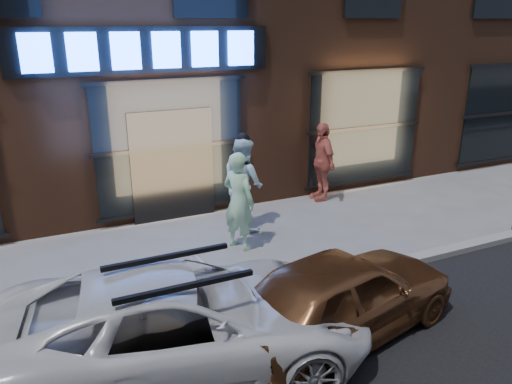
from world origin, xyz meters
The scene contains 7 objects.
ground centered at (0.00, 0.00, 0.00)m, with size 90.00×90.00×0.00m, color slate.
curb centered at (0.00, 0.00, 0.06)m, with size 60.00×0.25×0.12m, color gray.
man_bowtie centered at (0.70, 1.93, 0.95)m, with size 0.69×0.45×1.89m, color #ABE1B2.
man_cap centered at (1.18, 2.84, 0.97)m, with size 0.94×0.73×1.93m, color white.
passerby centered at (3.59, 3.65, 0.94)m, with size 1.11×0.46×1.89m, color #D36956.
white_suv centered at (-1.35, -1.04, 0.66)m, with size 2.19×4.76×1.32m, color silver.
gold_sedan centered at (0.87, -1.27, 0.62)m, with size 1.47×3.65×1.24m, color brown.
Camera 1 is at (-2.68, -6.18, 4.15)m, focal length 35.00 mm.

